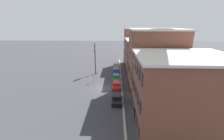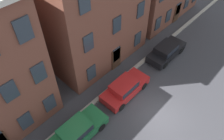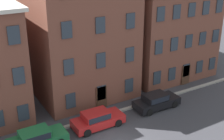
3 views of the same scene
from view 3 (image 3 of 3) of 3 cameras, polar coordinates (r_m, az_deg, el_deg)
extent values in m
cube|color=#9E998E|center=(27.57, -3.62, -8.94)|extent=(56.00, 0.36, 0.16)
cube|color=#2D3842|center=(26.37, -15.91, -7.53)|extent=(0.90, 0.10, 1.40)
cube|color=#2D3842|center=(24.97, -16.68, -1.06)|extent=(0.90, 0.10, 1.40)
cube|color=#2D3842|center=(23.93, -17.52, 6.08)|extent=(0.90, 0.10, 1.40)
cube|color=brown|center=(31.07, -6.45, 7.18)|extent=(9.16, 9.59, 12.67)
cube|color=#2D3842|center=(27.49, -7.56, -5.60)|extent=(0.90, 0.10, 1.40)
cube|color=#2D3842|center=(26.18, -7.90, 0.54)|extent=(0.90, 0.10, 1.40)
cube|color=#2D3842|center=(25.19, -8.28, 7.25)|extent=(0.90, 0.10, 1.40)
cube|color=#2D3842|center=(28.66, -1.96, -4.19)|extent=(0.90, 0.10, 1.40)
cube|color=#2D3842|center=(27.40, -2.04, 1.75)|extent=(0.90, 0.10, 1.40)
cube|color=#2D3842|center=(26.46, -2.14, 8.19)|extent=(0.90, 0.10, 1.40)
cube|color=#2D3842|center=(30.10, 3.14, -2.86)|extent=(0.90, 0.10, 1.40)
cube|color=#2D3842|center=(28.90, 3.27, 2.84)|extent=(0.90, 0.10, 1.40)
cube|color=#2D3842|center=(28.01, 3.41, 8.96)|extent=(0.90, 0.10, 1.40)
cube|color=#472D1E|center=(28.88, -1.95, -5.04)|extent=(1.10, 0.10, 2.20)
cube|color=brown|center=(37.68, 7.54, 7.53)|extent=(9.88, 11.88, 9.78)
cube|color=#2D3842|center=(31.96, 8.24, -1.43)|extent=(0.90, 0.10, 1.40)
cube|color=#2D3842|center=(30.81, 8.57, 4.14)|extent=(0.90, 0.10, 1.40)
cube|color=#2D3842|center=(29.97, 8.92, 10.07)|extent=(0.90, 0.10, 1.40)
cube|color=#2D3842|center=(33.16, 10.91, -0.71)|extent=(0.90, 0.10, 1.40)
cube|color=#2D3842|center=(32.05, 11.33, 4.66)|extent=(0.90, 0.10, 1.40)
cube|color=#2D3842|center=(31.25, 11.78, 10.37)|extent=(0.90, 0.10, 1.40)
cube|color=#2D3842|center=(34.43, 13.39, -0.05)|extent=(0.90, 0.10, 1.40)
cube|color=#2D3842|center=(33.36, 13.88, 5.14)|extent=(0.90, 0.10, 1.40)
cube|color=#2D3842|center=(32.59, 14.41, 10.62)|extent=(0.90, 0.10, 1.40)
cube|color=#2D3842|center=(35.76, 15.69, 0.57)|extent=(0.90, 0.10, 1.40)
cube|color=#2D3842|center=(34.74, 16.24, 5.57)|extent=(0.90, 0.10, 1.40)
cube|color=#2D3842|center=(34.00, 16.83, 10.83)|extent=(0.90, 0.10, 1.40)
cube|color=#2D3842|center=(37.16, 17.82, 1.14)|extent=(0.90, 0.10, 1.40)
cube|color=#2D3842|center=(36.17, 18.42, 5.96)|extent=(0.90, 0.10, 1.40)
cube|color=#2D3842|center=(35.46, 19.06, 11.01)|extent=(0.90, 0.10, 1.40)
cube|color=#472D1E|center=(34.63, 13.31, -0.86)|extent=(1.10, 0.10, 2.20)
cube|color=#1E6638|center=(24.74, -13.41, -12.37)|extent=(4.40, 1.80, 0.70)
cube|color=#1E6638|center=(24.36, -13.99, -11.27)|extent=(2.20, 1.51, 0.55)
cube|color=#1E232D|center=(24.36, -13.99, -11.27)|extent=(2.02, 1.58, 0.48)
cylinder|color=black|center=(25.88, -10.88, -10.98)|extent=(0.66, 0.22, 0.66)
cube|color=#B21E1E|center=(26.43, -2.55, -9.27)|extent=(4.40, 1.80, 0.70)
cube|color=#B21E1E|center=(26.03, -2.97, -8.22)|extent=(2.20, 1.51, 0.55)
cube|color=#1E232D|center=(26.03, -2.97, -8.22)|extent=(2.02, 1.58, 0.48)
cylinder|color=black|center=(27.77, -0.73, -8.05)|extent=(0.66, 0.22, 0.66)
cylinder|color=black|center=(26.52, 1.14, -9.64)|extent=(0.66, 0.22, 0.66)
cylinder|color=black|center=(26.65, -6.21, -9.61)|extent=(0.66, 0.22, 0.66)
cylinder|color=black|center=(25.35, -4.55, -11.38)|extent=(0.66, 0.22, 0.66)
cube|color=black|center=(29.52, 8.15, -5.89)|extent=(4.40, 1.80, 0.70)
cube|color=black|center=(29.11, 7.91, -4.91)|extent=(2.20, 1.51, 0.55)
cube|color=#1E232D|center=(29.11, 7.91, -4.91)|extent=(2.02, 1.58, 0.48)
cylinder|color=black|center=(31.02, 9.26, -4.91)|extent=(0.66, 0.22, 0.66)
cylinder|color=black|center=(29.90, 11.34, -6.16)|extent=(0.66, 0.22, 0.66)
cylinder|color=black|center=(29.41, 4.87, -6.28)|extent=(0.66, 0.22, 0.66)
cylinder|color=black|center=(28.23, 6.89, -7.68)|extent=(0.66, 0.22, 0.66)
camera|label=1|loc=(46.03, 35.58, 17.64)|focal=24.00mm
camera|label=2|loc=(13.09, -26.36, 21.95)|focal=35.00mm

